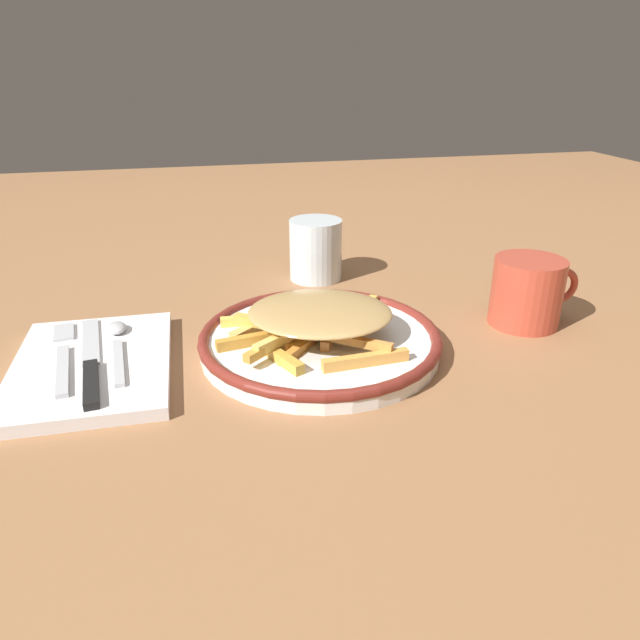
% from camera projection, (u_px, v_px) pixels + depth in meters
% --- Properties ---
extents(ground_plane, '(2.60, 2.60, 0.00)m').
position_uv_depth(ground_plane, '(320.00, 350.00, 0.68)').
color(ground_plane, '#966741').
extents(plate, '(0.28, 0.28, 0.03)m').
position_uv_depth(plate, '(320.00, 340.00, 0.67)').
color(plate, white).
rests_on(plate, ground_plane).
extents(fries_heap, '(0.21, 0.18, 0.04)m').
position_uv_depth(fries_heap, '(314.00, 318.00, 0.66)').
color(fries_heap, '#EDC650').
rests_on(fries_heap, plate).
extents(napkin, '(0.16, 0.23, 0.01)m').
position_uv_depth(napkin, '(92.00, 366.00, 0.63)').
color(napkin, white).
rests_on(napkin, ground_plane).
extents(fork, '(0.04, 0.18, 0.00)m').
position_uv_depth(fork, '(63.00, 356.00, 0.63)').
color(fork, silver).
rests_on(fork, napkin).
extents(knife, '(0.04, 0.21, 0.01)m').
position_uv_depth(knife, '(91.00, 366.00, 0.61)').
color(knife, black).
rests_on(knife, napkin).
extents(spoon, '(0.03, 0.15, 0.01)m').
position_uv_depth(spoon, '(117.00, 341.00, 0.66)').
color(spoon, silver).
rests_on(spoon, napkin).
extents(water_glass, '(0.08, 0.08, 0.09)m').
position_uv_depth(water_glass, '(316.00, 250.00, 0.88)').
color(water_glass, silver).
rests_on(water_glass, ground_plane).
extents(coffee_mug, '(0.11, 0.09, 0.08)m').
position_uv_depth(coffee_mug, '(528.00, 292.00, 0.73)').
color(coffee_mug, '#BA4531').
rests_on(coffee_mug, ground_plane).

